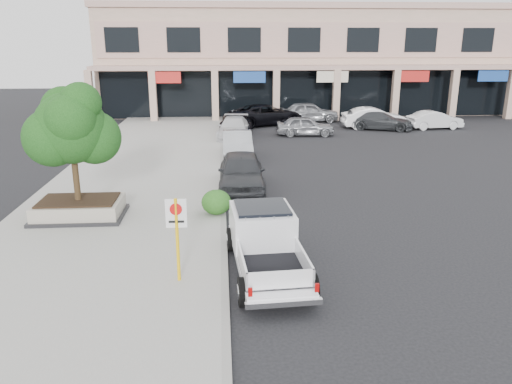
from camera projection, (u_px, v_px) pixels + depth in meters
ground at (274, 253)px, 15.49m from camera, size 120.00×120.00×0.00m
sidewalk at (128, 197)px, 20.83m from camera, size 8.00×52.00×0.15m
curb at (223, 195)px, 21.10m from camera, size 0.20×52.00×0.15m
strip_mall at (321, 59)px, 47.07m from camera, size 40.55×12.43×9.50m
planter at (79, 209)px, 18.19m from camera, size 3.20×2.20×0.68m
planter_tree at (76, 128)px, 17.50m from camera, size 2.90×2.55×4.00m
no_parking_sign at (177, 228)px, 13.01m from camera, size 0.55×0.09×2.30m
hedge at (216, 202)px, 18.44m from camera, size 1.10×0.99×0.93m
pickup_truck at (267, 245)px, 13.98m from camera, size 2.32×5.45×1.68m
curb_car_a at (241, 172)px, 21.85m from camera, size 2.10×4.97×1.68m
curb_car_b at (237, 145)px, 27.90m from camera, size 1.62×4.63×1.53m
curb_car_c at (234, 128)px, 33.76m from camera, size 2.52×5.10×1.43m
curb_car_d at (237, 122)px, 36.66m from camera, size 2.67×5.09×1.37m
lot_car_a at (305, 126)px, 34.86m from camera, size 4.14×1.87×1.38m
lot_car_b at (374, 118)px, 37.84m from camera, size 4.78×1.73×1.57m
lot_car_c at (380, 120)px, 37.30m from camera, size 5.14×3.46×1.38m
lot_car_d at (266, 115)px, 39.32m from camera, size 6.49×4.84×1.64m
lot_car_e at (309, 112)px, 40.92m from camera, size 4.86×2.08×1.64m
lot_car_f at (435, 120)px, 37.60m from camera, size 4.21×1.85×1.35m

